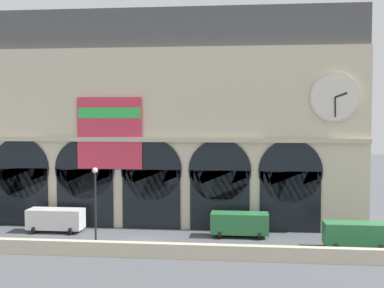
# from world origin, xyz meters

# --- Properties ---
(ground_plane) EXTENTS (200.00, 200.00, 0.00)m
(ground_plane) POSITION_xyz_m (0.00, 0.00, 0.00)
(ground_plane) COLOR #54565B
(quay_parapet_wall) EXTENTS (90.00, 0.70, 1.16)m
(quay_parapet_wall) POSITION_xyz_m (0.00, -4.70, 0.58)
(quay_parapet_wall) COLOR beige
(quay_parapet_wall) RESTS_ON ground
(station_building) EXTENTS (41.15, 5.38, 21.44)m
(station_building) POSITION_xyz_m (0.02, 7.49, 10.43)
(station_building) COLOR beige
(station_building) RESTS_ON ground
(van_midwest) EXTENTS (5.20, 2.48, 2.20)m
(van_midwest) POSITION_xyz_m (-8.74, 2.60, 1.25)
(van_midwest) COLOR white
(van_midwest) RESTS_ON ground
(van_mideast) EXTENTS (5.20, 2.48, 2.20)m
(van_mideast) POSITION_xyz_m (8.57, 2.62, 1.25)
(van_mideast) COLOR #2D7A42
(van_mideast) RESTS_ON ground
(van_east) EXTENTS (5.20, 2.48, 2.20)m
(van_east) POSITION_xyz_m (18.18, -0.45, 1.25)
(van_east) COLOR #2D7A42
(van_east) RESTS_ON ground
(street_lamp_quayside) EXTENTS (0.44, 0.44, 6.90)m
(street_lamp_quayside) POSITION_xyz_m (-2.85, -3.90, 4.41)
(street_lamp_quayside) COLOR black
(street_lamp_quayside) RESTS_ON ground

